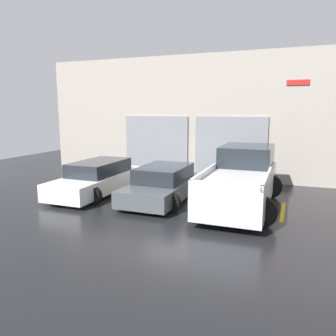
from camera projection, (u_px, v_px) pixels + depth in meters
name	position (u px, v px, depth m)	size (l,w,h in m)	color
ground_plane	(174.00, 192.00, 13.22)	(28.00, 28.00, 0.00)	black
shophouse_building	(198.00, 118.00, 15.75)	(15.99, 0.68, 5.83)	#9E9389
pickup_truck	(242.00, 179.00, 11.25)	(2.61, 5.42, 1.96)	silver
sedan_white	(98.00, 178.00, 13.02)	(2.12, 4.77, 1.27)	white
sedan_side	(163.00, 184.00, 12.03)	(2.23, 4.30, 1.24)	#474C51
parking_stripe_far_left	(70.00, 190.00, 13.59)	(0.12, 2.20, 0.01)	gold
parking_stripe_left	(130.00, 196.00, 12.60)	(0.12, 2.20, 0.01)	gold
parking_stripe_centre	(200.00, 203.00, 11.61)	(0.12, 2.20, 0.01)	gold
parking_stripe_right	(283.00, 212.00, 10.62)	(0.12, 2.20, 0.01)	gold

